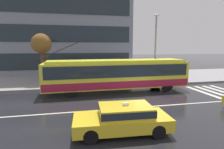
% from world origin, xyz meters
% --- Properties ---
extents(ground_plane, '(160.00, 160.00, 0.00)m').
position_xyz_m(ground_plane, '(0.00, 0.00, 0.00)').
color(ground_plane, black).
extents(sidewalk_slab, '(80.00, 10.00, 0.14)m').
position_xyz_m(sidewalk_slab, '(0.00, 9.98, 0.07)').
color(sidewalk_slab, gray).
rests_on(sidewalk_slab, ground_plane).
extents(crosswalk_stripe_edge_near, '(0.44, 4.40, 0.01)m').
position_xyz_m(crosswalk_stripe_edge_near, '(5.73, 1.49, 0.00)').
color(crosswalk_stripe_edge_near, beige).
rests_on(crosswalk_stripe_edge_near, ground_plane).
extents(crosswalk_stripe_inner_a, '(0.44, 4.40, 0.01)m').
position_xyz_m(crosswalk_stripe_inner_a, '(6.63, 1.49, 0.00)').
color(crosswalk_stripe_inner_a, beige).
rests_on(crosswalk_stripe_inner_a, ground_plane).
extents(crosswalk_stripe_center, '(0.44, 4.40, 0.01)m').
position_xyz_m(crosswalk_stripe_center, '(7.53, 1.49, 0.00)').
color(crosswalk_stripe_center, beige).
rests_on(crosswalk_stripe_center, ground_plane).
extents(lane_centre_line, '(72.00, 0.14, 0.01)m').
position_xyz_m(lane_centre_line, '(0.00, -1.20, 0.00)').
color(lane_centre_line, silver).
rests_on(lane_centre_line, ground_plane).
extents(trolleybus, '(13.02, 2.74, 4.63)m').
position_xyz_m(trolleybus, '(-1.45, 3.38, 1.54)').
color(trolleybus, yellow).
rests_on(trolleybus, ground_plane).
extents(taxi_oncoming_near, '(4.42, 2.08, 1.39)m').
position_xyz_m(taxi_oncoming_near, '(-3.06, -4.31, 0.70)').
color(taxi_oncoming_near, yellow).
rests_on(taxi_oncoming_near, ground_plane).
extents(bus_shelter, '(4.30, 1.81, 2.42)m').
position_xyz_m(bus_shelter, '(-2.27, 7.35, 1.99)').
color(bus_shelter, gray).
rests_on(bus_shelter, sidewalk_slab).
extents(pedestrian_at_shelter, '(0.48, 0.48, 1.62)m').
position_xyz_m(pedestrian_at_shelter, '(-1.23, 6.05, 1.10)').
color(pedestrian_at_shelter, black).
rests_on(pedestrian_at_shelter, sidewalk_slab).
extents(pedestrian_approaching_curb, '(1.17, 1.17, 1.95)m').
position_xyz_m(pedestrian_approaching_curb, '(-1.83, 7.00, 1.69)').
color(pedestrian_approaching_curb, '#4A4E49').
rests_on(pedestrian_approaching_curb, sidewalk_slab).
extents(street_lamp, '(0.60, 0.32, 7.01)m').
position_xyz_m(street_lamp, '(3.07, 5.49, 4.26)').
color(street_lamp, gray).
rests_on(street_lamp, sidewalk_slab).
extents(street_tree_bare, '(2.08, 2.31, 5.14)m').
position_xyz_m(street_tree_bare, '(-8.36, 8.18, 4.15)').
color(street_tree_bare, brown).
rests_on(street_tree_bare, sidewalk_slab).
extents(office_tower_corner_left, '(19.54, 15.06, 18.63)m').
position_xyz_m(office_tower_corner_left, '(-6.36, 20.67, 9.32)').
color(office_tower_corner_left, gray).
rests_on(office_tower_corner_left, ground_plane).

